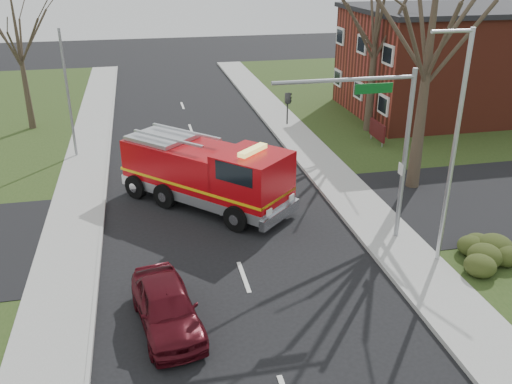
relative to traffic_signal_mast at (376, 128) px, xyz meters
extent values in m
plane|color=black|center=(-5.21, -1.50, -4.71)|extent=(120.00, 120.00, 0.00)
cube|color=gray|center=(0.99, -1.50, -4.63)|extent=(2.40, 80.00, 0.15)
cube|color=gray|center=(-11.41, -1.50, -4.63)|extent=(2.40, 80.00, 0.15)
cube|color=maroon|center=(13.79, 16.50, -1.21)|extent=(15.00, 10.00, 7.00)
cube|color=black|center=(13.79, 16.50, 2.39)|extent=(15.40, 10.40, 0.30)
cube|color=silver|center=(6.24, 16.50, -2.71)|extent=(0.12, 1.40, 1.20)
cube|color=#420F11|center=(5.29, 11.00, -3.81)|extent=(0.12, 2.00, 1.00)
cylinder|color=gray|center=(5.29, 10.20, -4.26)|extent=(0.08, 0.08, 0.90)
cylinder|color=gray|center=(5.29, 11.80, -4.26)|extent=(0.08, 0.08, 0.90)
ellipsoid|color=#273212|center=(3.79, -2.50, -4.13)|extent=(2.80, 2.00, 0.90)
cone|color=#31261D|center=(4.29, 4.50, 1.29)|extent=(0.64, 0.64, 12.00)
cone|color=#31261D|center=(5.79, 13.50, 0.54)|extent=(0.56, 0.56, 10.50)
cone|color=#31261D|center=(-15.21, 18.50, -0.21)|extent=(0.44, 0.44, 9.00)
cylinder|color=gray|center=(1.29, 0.00, -1.31)|extent=(0.18, 0.18, 6.80)
cylinder|color=gray|center=(-1.31, 0.00, 1.79)|extent=(5.20, 0.14, 0.14)
cube|color=#0C591E|center=(-0.21, 0.00, 1.44)|extent=(1.40, 0.06, 0.35)
imported|color=black|center=(-3.31, 0.00, 1.44)|extent=(0.22, 0.18, 1.10)
cylinder|color=#B7BABF|center=(1.99, -2.00, -0.51)|extent=(0.16, 0.16, 8.40)
cylinder|color=#B7BABF|center=(1.29, -2.00, 3.59)|extent=(1.40, 0.12, 0.12)
cylinder|color=gray|center=(-12.01, 12.50, -1.21)|extent=(0.14, 0.14, 7.00)
cube|color=#A8070D|center=(-6.58, 5.81, -3.13)|extent=(5.55, 5.67, 2.14)
cube|color=#A8070D|center=(-3.93, 2.99, -2.98)|extent=(3.74, 3.74, 2.44)
cube|color=#B7BABF|center=(-5.74, 4.92, -4.00)|extent=(7.37, 7.61, 0.46)
cube|color=#E5B20C|center=(-5.74, 4.92, -3.44)|extent=(7.38, 7.62, 0.12)
cube|color=black|center=(-3.17, 2.17, -2.21)|extent=(1.78, 1.68, 0.86)
cube|color=#E5D866|center=(-3.93, 2.99, -1.60)|extent=(1.43, 1.37, 0.18)
cylinder|color=black|center=(-4.83, 2.01, -4.15)|extent=(1.03, 1.06, 1.12)
cylinder|color=black|center=(-2.90, 3.82, -4.15)|extent=(1.03, 1.06, 1.12)
cylinder|color=black|center=(-8.80, 6.24, -4.15)|extent=(1.03, 1.06, 1.12)
cylinder|color=black|center=(-6.87, 8.05, -4.15)|extent=(1.03, 1.06, 1.12)
imported|color=#480B13|center=(-8.01, -3.69, -3.99)|extent=(2.34, 4.43, 1.44)
camera|label=1|loc=(-8.24, -17.50, 5.79)|focal=38.00mm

